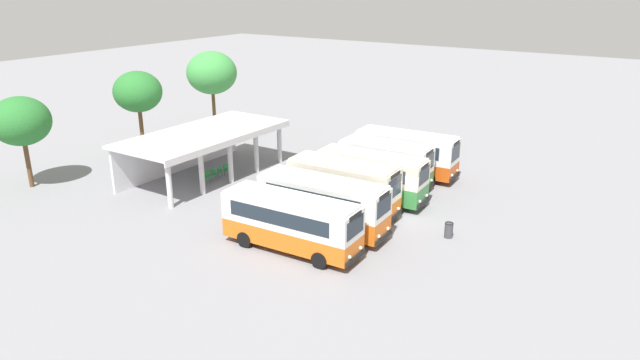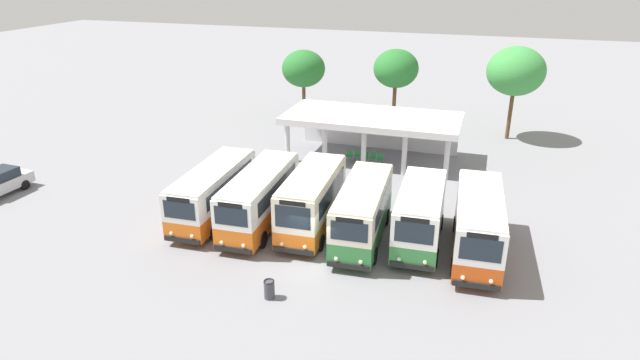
{
  "view_description": "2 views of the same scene",
  "coord_description": "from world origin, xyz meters",
  "px_view_note": "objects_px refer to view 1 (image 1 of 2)",
  "views": [
    {
      "loc": [
        -29.92,
        -13.8,
        13.98
      ],
      "look_at": [
        -0.29,
        5.67,
        1.49
      ],
      "focal_mm": 32.28,
      "sensor_mm": 36.0,
      "label": 1
    },
    {
      "loc": [
        7.39,
        -22.07,
        14.16
      ],
      "look_at": [
        -1.5,
        5.54,
        2.09
      ],
      "focal_mm": 30.06,
      "sensor_mm": 36.0,
      "label": 2
    }
  ],
  "objects_px": {
    "waiting_chair_end_by_column": "(204,177)",
    "waiting_chair_middle_seat": "(215,173)",
    "city_bus_fifth_blue": "(385,162)",
    "waiting_chair_second_from_end": "(209,175)",
    "city_bus_nearest_orange": "(291,221)",
    "waiting_chair_fifth_seat": "(227,169)",
    "city_bus_middle_cream": "(343,186)",
    "litter_bin_apron": "(449,230)",
    "waiting_chair_fourth_seat": "(220,171)",
    "city_bus_second_in_row": "(323,203)",
    "city_bus_fourth_amber": "(371,175)",
    "city_bus_far_end_green": "(406,152)"
  },
  "relations": [
    {
      "from": "city_bus_middle_cream",
      "to": "waiting_chair_end_by_column",
      "type": "bearing_deg",
      "value": 94.12
    },
    {
      "from": "city_bus_second_in_row",
      "to": "waiting_chair_middle_seat",
      "type": "height_order",
      "value": "city_bus_second_in_row"
    },
    {
      "from": "city_bus_fifth_blue",
      "to": "waiting_chair_second_from_end",
      "type": "distance_m",
      "value": 12.75
    },
    {
      "from": "city_bus_nearest_orange",
      "to": "litter_bin_apron",
      "type": "bearing_deg",
      "value": -46.47
    },
    {
      "from": "waiting_chair_fourth_seat",
      "to": "litter_bin_apron",
      "type": "relative_size",
      "value": 0.96
    },
    {
      "from": "waiting_chair_second_from_end",
      "to": "waiting_chair_fifth_seat",
      "type": "height_order",
      "value": "same"
    },
    {
      "from": "city_bus_nearest_orange",
      "to": "litter_bin_apron",
      "type": "relative_size",
      "value": 8.79
    },
    {
      "from": "waiting_chair_second_from_end",
      "to": "waiting_chair_middle_seat",
      "type": "distance_m",
      "value": 0.59
    },
    {
      "from": "city_bus_middle_cream",
      "to": "litter_bin_apron",
      "type": "xyz_separation_m",
      "value": [
        0.29,
        -6.84,
        -1.4
      ]
    },
    {
      "from": "city_bus_middle_cream",
      "to": "waiting_chair_fifth_seat",
      "type": "distance_m",
      "value": 11.27
    },
    {
      "from": "city_bus_fourth_amber",
      "to": "waiting_chair_second_from_end",
      "type": "distance_m",
      "value": 12.08
    },
    {
      "from": "city_bus_nearest_orange",
      "to": "city_bus_second_in_row",
      "type": "bearing_deg",
      "value": -1.85
    },
    {
      "from": "waiting_chair_end_by_column",
      "to": "waiting_chair_second_from_end",
      "type": "height_order",
      "value": "same"
    },
    {
      "from": "city_bus_second_in_row",
      "to": "city_bus_fourth_amber",
      "type": "height_order",
      "value": "city_bus_second_in_row"
    },
    {
      "from": "waiting_chair_fourth_seat",
      "to": "waiting_chair_second_from_end",
      "type": "bearing_deg",
      "value": 177.76
    },
    {
      "from": "waiting_chair_middle_seat",
      "to": "waiting_chair_fourth_seat",
      "type": "xyz_separation_m",
      "value": [
        0.59,
        -0.03,
        0.0
      ]
    },
    {
      "from": "waiting_chair_middle_seat",
      "to": "waiting_chair_fifth_seat",
      "type": "bearing_deg",
      "value": -6.25
    },
    {
      "from": "city_bus_second_in_row",
      "to": "waiting_chair_second_from_end",
      "type": "xyz_separation_m",
      "value": [
        2.74,
        11.64,
        -1.25
      ]
    },
    {
      "from": "city_bus_nearest_orange",
      "to": "waiting_chair_end_by_column",
      "type": "xyz_separation_m",
      "value": [
        5.12,
        11.42,
        -1.18
      ]
    },
    {
      "from": "litter_bin_apron",
      "to": "waiting_chair_second_from_end",
      "type": "bearing_deg",
      "value": 91.59
    },
    {
      "from": "waiting_chair_second_from_end",
      "to": "waiting_chair_fifth_seat",
      "type": "xyz_separation_m",
      "value": [
        1.76,
        -0.14,
        0.0
      ]
    },
    {
      "from": "city_bus_nearest_orange",
      "to": "city_bus_fourth_amber",
      "type": "xyz_separation_m",
      "value": [
        8.87,
        -0.05,
        0.07
      ]
    },
    {
      "from": "city_bus_nearest_orange",
      "to": "waiting_chair_fifth_seat",
      "type": "relative_size",
      "value": 9.2
    },
    {
      "from": "city_bus_nearest_orange",
      "to": "city_bus_middle_cream",
      "type": "bearing_deg",
      "value": 3.03
    },
    {
      "from": "city_bus_second_in_row",
      "to": "city_bus_fourth_amber",
      "type": "distance_m",
      "value": 5.92
    },
    {
      "from": "city_bus_middle_cream",
      "to": "waiting_chair_fifth_seat",
      "type": "height_order",
      "value": "city_bus_middle_cream"
    },
    {
      "from": "waiting_chair_second_from_end",
      "to": "waiting_chair_middle_seat",
      "type": "height_order",
      "value": "same"
    },
    {
      "from": "waiting_chair_end_by_column",
      "to": "waiting_chair_second_from_end",
      "type": "bearing_deg",
      "value": 11.18
    },
    {
      "from": "city_bus_nearest_orange",
      "to": "city_bus_fifth_blue",
      "type": "distance_m",
      "value": 11.84
    },
    {
      "from": "city_bus_fourth_amber",
      "to": "waiting_chair_end_by_column",
      "type": "bearing_deg",
      "value": 108.14
    },
    {
      "from": "city_bus_fifth_blue",
      "to": "waiting_chair_second_from_end",
      "type": "height_order",
      "value": "city_bus_fifth_blue"
    },
    {
      "from": "city_bus_nearest_orange",
      "to": "city_bus_far_end_green",
      "type": "distance_m",
      "value": 14.79
    },
    {
      "from": "city_bus_fourth_amber",
      "to": "waiting_chair_fourth_seat",
      "type": "height_order",
      "value": "city_bus_fourth_amber"
    },
    {
      "from": "city_bus_second_in_row",
      "to": "litter_bin_apron",
      "type": "distance_m",
      "value": 7.33
    },
    {
      "from": "city_bus_fifth_blue",
      "to": "litter_bin_apron",
      "type": "distance_m",
      "value": 9.05
    },
    {
      "from": "waiting_chair_middle_seat",
      "to": "waiting_chair_fifth_seat",
      "type": "height_order",
      "value": "same"
    },
    {
      "from": "waiting_chair_end_by_column",
      "to": "waiting_chair_fourth_seat",
      "type": "relative_size",
      "value": 1.0
    },
    {
      "from": "city_bus_fourth_amber",
      "to": "waiting_chair_middle_seat",
      "type": "height_order",
      "value": "city_bus_fourth_amber"
    },
    {
      "from": "city_bus_middle_cream",
      "to": "city_bus_fifth_blue",
      "type": "relative_size",
      "value": 1.07
    },
    {
      "from": "city_bus_second_in_row",
      "to": "city_bus_middle_cream",
      "type": "xyz_separation_m",
      "value": [
        2.96,
        0.41,
        0.08
      ]
    },
    {
      "from": "waiting_chair_fifth_seat",
      "to": "city_bus_middle_cream",
      "type": "bearing_deg",
      "value": -97.91
    },
    {
      "from": "waiting_chair_end_by_column",
      "to": "waiting_chair_second_from_end",
      "type": "distance_m",
      "value": 0.6
    },
    {
      "from": "city_bus_nearest_orange",
      "to": "city_bus_fifth_blue",
      "type": "bearing_deg",
      "value": 2.11
    },
    {
      "from": "city_bus_fourth_amber",
      "to": "litter_bin_apron",
      "type": "distance_m",
      "value": 7.13
    },
    {
      "from": "waiting_chair_second_from_end",
      "to": "city_bus_middle_cream",
      "type": "bearing_deg",
      "value": -88.9
    },
    {
      "from": "city_bus_second_in_row",
      "to": "waiting_chair_fourth_seat",
      "type": "xyz_separation_m",
      "value": [
        3.91,
        11.59,
        -1.25
      ]
    },
    {
      "from": "waiting_chair_end_by_column",
      "to": "waiting_chair_middle_seat",
      "type": "xyz_separation_m",
      "value": [
        1.17,
        0.1,
        0.0
      ]
    },
    {
      "from": "city_bus_fifth_blue",
      "to": "waiting_chair_second_from_end",
      "type": "relative_size",
      "value": 7.66
    },
    {
      "from": "city_bus_second_in_row",
      "to": "city_bus_nearest_orange",
      "type": "bearing_deg",
      "value": 178.15
    },
    {
      "from": "city_bus_far_end_green",
      "to": "waiting_chair_fourth_seat",
      "type": "xyz_separation_m",
      "value": [
        -7.92,
        11.25,
        -1.28
      ]
    }
  ]
}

